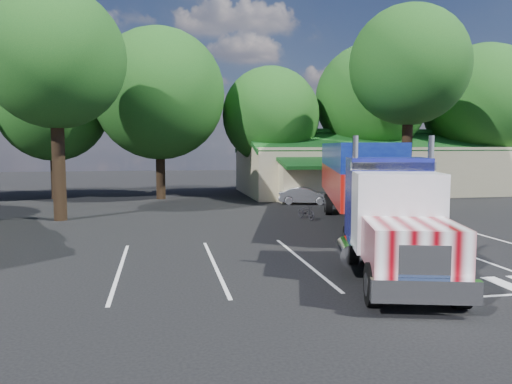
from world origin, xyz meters
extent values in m
plane|color=black|center=(0.00, 0.00, 0.00)|extent=(120.00, 120.00, 0.00)
cube|color=#C7BA94|center=(14.00, 18.00, 2.00)|extent=(24.00, 11.00, 4.00)
cube|color=#154C1A|center=(14.00, 15.60, 4.50)|extent=(24.20, 6.25, 2.10)
cube|color=#154C1A|center=(14.00, 20.40, 4.50)|extent=(24.20, 6.25, 2.10)
cube|color=#C7BA94|center=(6.00, 12.30, 1.40)|extent=(5.00, 2.50, 2.80)
cube|color=#154C1A|center=(6.00, 11.00, 2.90)|extent=(5.40, 3.19, 0.80)
cylinder|color=black|center=(-13.00, 17.80, 2.00)|extent=(0.70, 0.70, 4.00)
sphere|color=#134516|center=(-13.00, 17.80, 7.15)|extent=(8.40, 8.40, 8.40)
cylinder|color=black|center=(-5.00, 16.20, 2.15)|extent=(0.70, 0.70, 4.30)
sphere|color=#134516|center=(-5.00, 16.20, 8.05)|extent=(10.00, 10.00, 10.00)
cylinder|color=black|center=(4.00, 17.50, 1.80)|extent=(0.70, 0.70, 3.60)
sphere|color=#134516|center=(4.00, 17.50, 6.60)|extent=(8.00, 8.00, 8.00)
cylinder|color=black|center=(13.00, 18.00, 2.25)|extent=(0.70, 0.70, 4.50)
sphere|color=#134516|center=(13.00, 18.00, 8.10)|extent=(9.60, 9.60, 9.60)
cylinder|color=black|center=(23.00, 16.80, 1.95)|extent=(0.70, 0.70, 3.90)
sphere|color=#134516|center=(23.00, 16.80, 7.80)|extent=(10.40, 10.40, 10.40)
cylinder|color=black|center=(-10.50, 6.00, 3.00)|extent=(0.70, 0.70, 6.00)
sphere|color=#134516|center=(-10.50, 6.00, 8.85)|extent=(7.60, 7.60, 7.60)
cylinder|color=black|center=(11.50, 8.50, 3.25)|extent=(0.70, 0.70, 6.50)
sphere|color=#134516|center=(11.50, 8.50, 9.50)|extent=(8.00, 8.00, 8.00)
cube|color=black|center=(2.22, -8.55, 0.78)|extent=(2.92, 7.30, 0.26)
cube|color=white|center=(1.19, -12.31, 0.68)|extent=(2.58, 0.94, 0.57)
cube|color=white|center=(1.25, -12.11, 1.30)|extent=(1.24, 0.45, 0.94)
cube|color=white|center=(1.56, -10.95, 1.51)|extent=(2.97, 3.04, 1.20)
cube|color=silver|center=(2.11, -8.95, 2.13)|extent=(2.95, 2.29, 2.39)
cube|color=black|center=(1.93, -9.60, 2.65)|extent=(2.33, 0.71, 1.04)
cube|color=white|center=(2.34, -8.09, 3.48)|extent=(2.64, 0.81, 0.26)
cube|color=#0F0D60|center=(2.60, -7.14, 2.34)|extent=(3.06, 2.69, 2.81)
cylinder|color=white|center=(1.20, -7.73, 2.70)|extent=(0.23, 0.23, 3.54)
cylinder|color=white|center=(3.51, -8.36, 2.70)|extent=(0.23, 0.23, 3.54)
cylinder|color=white|center=(0.89, -8.08, 0.78)|extent=(1.10, 1.79, 0.69)
cylinder|color=white|center=(3.60, -8.81, 0.78)|extent=(1.10, 1.79, 0.69)
cube|color=white|center=(4.99, 1.59, 2.24)|extent=(6.11, 13.56, 1.56)
cube|color=navy|center=(4.99, 1.59, 3.64)|extent=(6.11, 13.56, 1.25)
cube|color=black|center=(6.14, 5.80, 0.88)|extent=(2.16, 3.84, 0.36)
cube|color=black|center=(2.80, -3.64, 0.73)|extent=(0.15, 0.15, 1.46)
cube|color=black|center=(4.21, -4.02, 0.73)|extent=(0.15, 0.15, 1.46)
cube|color=white|center=(6.77, 8.11, 0.47)|extent=(2.44, 0.78, 0.12)
cylinder|color=black|center=(0.37, -11.17, 0.57)|extent=(0.65, 1.20, 1.14)
cylinder|color=black|center=(2.48, -11.74, 0.57)|extent=(0.65, 1.20, 1.14)
cylinder|color=black|center=(1.63, -6.55, 0.57)|extent=(0.65, 1.20, 1.14)
cylinder|color=black|center=(3.74, -7.13, 0.57)|extent=(0.65, 1.20, 1.14)
cylinder|color=black|center=(1.93, -5.45, 0.57)|extent=(0.65, 1.20, 1.14)
cylinder|color=black|center=(4.04, -6.02, 0.57)|extent=(0.65, 1.20, 1.14)
cylinder|color=black|center=(4.86, 5.29, 0.57)|extent=(0.65, 1.20, 1.14)
cylinder|color=black|center=(6.97, 4.71, 0.57)|extent=(0.65, 1.20, 1.14)
cylinder|color=black|center=(5.19, 6.49, 0.57)|extent=(0.65, 1.20, 1.14)
cylinder|color=black|center=(7.30, 5.92, 0.57)|extent=(0.65, 1.20, 1.14)
imported|color=black|center=(4.50, -6.00, 0.89)|extent=(0.54, 0.72, 1.78)
imported|color=black|center=(3.01, 3.77, 0.44)|extent=(1.00, 1.75, 0.87)
imported|color=#A6A9AE|center=(5.00, 10.74, 0.61)|extent=(3.91, 2.32, 1.22)
camera|label=1|loc=(-4.99, -22.99, 4.17)|focal=35.00mm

